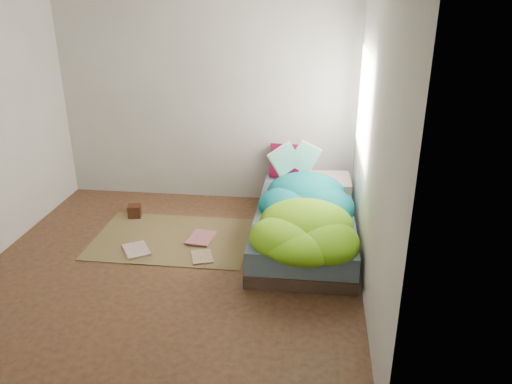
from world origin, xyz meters
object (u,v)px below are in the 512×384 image
(open_book, at_px, (295,150))
(floor_book_b, at_px, (190,237))
(pillow_magenta, at_px, (287,161))
(floor_book_a, at_px, (125,253))
(wooden_box, at_px, (135,211))
(bed, at_px, (304,224))

(open_book, bearing_deg, floor_book_b, -174.65)
(pillow_magenta, distance_m, floor_book_a, 2.16)
(floor_book_a, height_order, floor_book_b, floor_book_b)
(pillow_magenta, height_order, floor_book_a, pillow_magenta)
(pillow_magenta, distance_m, floor_book_b, 1.51)
(pillow_magenta, relative_size, floor_book_a, 1.28)
(open_book, bearing_deg, wooden_box, 160.51)
(bed, height_order, floor_book_b, bed)
(wooden_box, height_order, floor_book_b, wooden_box)
(bed, distance_m, floor_book_a, 1.83)
(bed, xyz_separation_m, floor_book_b, (-1.18, -0.15, -0.14))
(open_book, distance_m, floor_book_b, 1.45)
(wooden_box, bearing_deg, floor_book_a, -77.05)
(floor_book_b, bearing_deg, wooden_box, 156.82)
(wooden_box, relative_size, floor_book_a, 0.45)
(floor_book_a, bearing_deg, wooden_box, 70.31)
(open_book, xyz_separation_m, floor_book_b, (-1.05, -0.61, -0.80))
(bed, distance_m, pillow_magenta, 1.02)
(pillow_magenta, height_order, open_book, open_book)
(bed, xyz_separation_m, wooden_box, (-1.93, 0.29, -0.09))
(bed, relative_size, floor_book_b, 6.01)
(floor_book_b, bearing_deg, open_book, 37.53)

